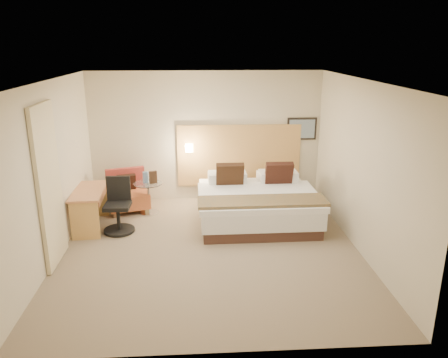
{
  "coord_description": "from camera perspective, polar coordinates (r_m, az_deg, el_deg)",
  "views": [
    {
      "loc": [
        -0.18,
        -6.47,
        3.24
      ],
      "look_at": [
        0.27,
        0.69,
        0.98
      ],
      "focal_mm": 35.0,
      "sensor_mm": 36.0,
      "label": 1
    }
  ],
  "objects": [
    {
      "name": "curtain",
      "position": [
        6.89,
        -21.86,
        -0.88
      ],
      "size": [
        0.06,
        0.9,
        2.42
      ],
      "primitive_type": "cube",
      "color": "beige",
      "rests_on": "wall_left"
    },
    {
      "name": "lounge_chair",
      "position": [
        8.96,
        -12.45,
        -1.96
      ],
      "size": [
        0.93,
        0.87,
        0.81
      ],
      "color": "#AF7A52",
      "rests_on": "floor"
    },
    {
      "name": "art_canvas",
      "position": [
        9.35,
        10.15,
        6.46
      ],
      "size": [
        0.54,
        0.01,
        0.39
      ],
      "primitive_type": "cube",
      "color": "gray",
      "rests_on": "wall_back"
    },
    {
      "name": "lamp_shade",
      "position": [
        9.07,
        -4.57,
        4.07
      ],
      "size": [
        0.15,
        0.15,
        0.15
      ],
      "primitive_type": "cube",
      "color": "#FFEDC6",
      "rests_on": "wall_back"
    },
    {
      "name": "ceiling",
      "position": [
        6.49,
        -2.04,
        12.77
      ],
      "size": [
        4.8,
        5.0,
        0.02
      ],
      "primitive_type": "cube",
      "color": "silver",
      "rests_on": "floor"
    },
    {
      "name": "headboard_panel",
      "position": [
        9.26,
        1.98,
        3.13
      ],
      "size": [
        2.6,
        0.04,
        1.3
      ],
      "primitive_type": "cube",
      "color": "tan",
      "rests_on": "wall_back"
    },
    {
      "name": "menu_folder",
      "position": [
        8.55,
        -9.24,
        0.24
      ],
      "size": [
        0.16,
        0.1,
        0.25
      ],
      "primitive_type": "cube",
      "rotation": [
        0.0,
        0.0,
        0.37
      ],
      "color": "#392417",
      "rests_on": "side_table"
    },
    {
      "name": "floor",
      "position": [
        7.24,
        -1.8,
        -9.23
      ],
      "size": [
        4.8,
        5.0,
        0.02
      ],
      "primitive_type": "cube",
      "color": "#7C6B54",
      "rests_on": "ground"
    },
    {
      "name": "wall_front",
      "position": [
        4.39,
        -0.9,
        -8.04
      ],
      "size": [
        4.8,
        0.02,
        2.7
      ],
      "primitive_type": "cube",
      "color": "beige",
      "rests_on": "floor"
    },
    {
      "name": "desk",
      "position": [
        8.2,
        -17.04,
        -2.4
      ],
      "size": [
        0.58,
        1.17,
        0.72
      ],
      "color": "#C57C4D",
      "rests_on": "floor"
    },
    {
      "name": "desk_chair",
      "position": [
        7.97,
        -13.63,
        -3.94
      ],
      "size": [
        0.56,
        0.56,
        0.97
      ],
      "color": "black",
      "rests_on": "floor"
    },
    {
      "name": "lamp_arm",
      "position": [
        9.13,
        -4.57,
        4.16
      ],
      "size": [
        0.02,
        0.12,
        0.02
      ],
      "primitive_type": "cylinder",
      "rotation": [
        1.57,
        0.0,
        0.0
      ],
      "color": "silver",
      "rests_on": "wall_back"
    },
    {
      "name": "wall_back",
      "position": [
        9.17,
        -2.4,
        5.55
      ],
      "size": [
        4.8,
        0.02,
        2.7
      ],
      "primitive_type": "cube",
      "color": "beige",
      "rests_on": "floor"
    },
    {
      "name": "wall_left",
      "position": [
        7.09,
        -21.76,
        0.74
      ],
      "size": [
        0.02,
        5.0,
        2.7
      ],
      "primitive_type": "cube",
      "color": "beige",
      "rests_on": "floor"
    },
    {
      "name": "art_frame",
      "position": [
        9.37,
        10.12,
        6.48
      ],
      "size": [
        0.62,
        0.03,
        0.47
      ],
      "primitive_type": "cube",
      "color": "black",
      "rests_on": "wall_back"
    },
    {
      "name": "bed",
      "position": [
        8.27,
        4.21,
        -3.07
      ],
      "size": [
        2.22,
        2.13,
        1.06
      ],
      "color": "#422821",
      "rests_on": "floor"
    },
    {
      "name": "bottle_a",
      "position": [
        8.6,
        -10.35,
        0.21
      ],
      "size": [
        0.09,
        0.09,
        0.22
      ],
      "primitive_type": "cylinder",
      "rotation": [
        0.0,
        0.0,
        0.37
      ],
      "color": "#829FC9",
      "rests_on": "side_table"
    },
    {
      "name": "wall_right",
      "position": [
        7.22,
        17.6,
        1.44
      ],
      "size": [
        0.02,
        5.0,
        2.7
      ],
      "primitive_type": "cube",
      "color": "beige",
      "rests_on": "floor"
    },
    {
      "name": "side_table",
      "position": [
        8.69,
        -9.83,
        -2.26
      ],
      "size": [
        0.72,
        0.72,
        0.62
      ],
      "color": "silver",
      "rests_on": "floor"
    },
    {
      "name": "bottle_b",
      "position": [
        8.61,
        -10.04,
        0.23
      ],
      "size": [
        0.09,
        0.09,
        0.22
      ],
      "primitive_type": "cylinder",
      "rotation": [
        0.0,
        0.0,
        0.37
      ],
      "color": "#92B9E2",
      "rests_on": "side_table"
    }
  ]
}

